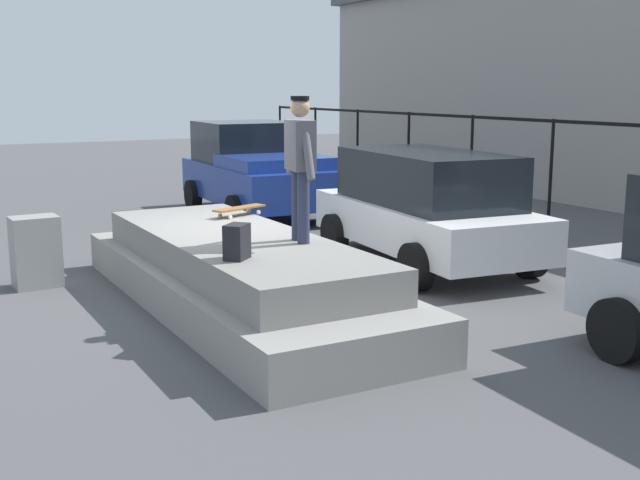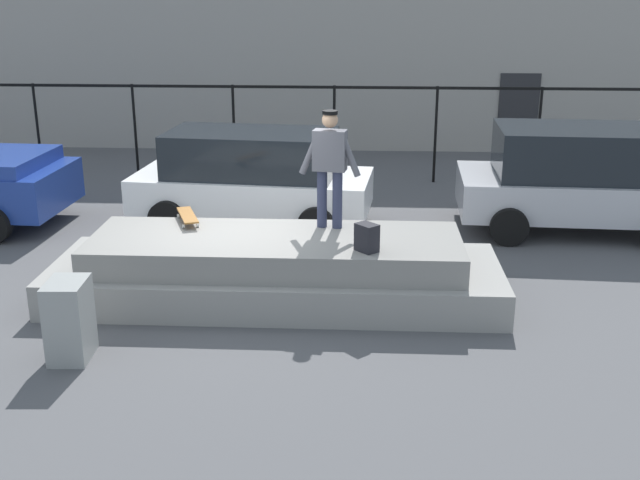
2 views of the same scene
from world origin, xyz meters
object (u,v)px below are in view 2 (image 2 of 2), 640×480
(skateboarder, at_px, (330,161))
(backpack, at_px, (367,238))
(skateboard, at_px, (187,216))
(utility_box, at_px, (69,320))
(car_silver_hatchback_far, at_px, (578,177))
(car_white_hatchback_mid, at_px, (252,176))

(skateboarder, relative_size, backpack, 4.51)
(skateboard, relative_size, utility_box, 0.89)
(skateboarder, relative_size, car_silver_hatchback_far, 0.40)
(skateboarder, distance_m, car_white_hatchback_mid, 3.38)
(backpack, relative_size, utility_box, 0.38)
(skateboarder, bearing_deg, utility_box, -139.78)
(backpack, xyz_separation_m, car_white_hatchback_mid, (-2.02, 3.89, -0.16))
(car_silver_hatchback_far, bearing_deg, utility_box, -143.04)
(backpack, relative_size, car_silver_hatchback_far, 0.09)
(car_white_hatchback_mid, relative_size, car_silver_hatchback_far, 1.04)
(backpack, bearing_deg, skateboarder, -15.74)
(car_white_hatchback_mid, bearing_deg, backpack, -62.57)
(skateboarder, bearing_deg, skateboard, 176.70)
(skateboarder, xyz_separation_m, car_silver_hatchback_far, (4.21, 2.89, -0.88))
(skateboarder, relative_size, skateboard, 1.95)
(skateboard, height_order, car_silver_hatchback_far, car_silver_hatchback_far)
(car_silver_hatchback_far, height_order, utility_box, car_silver_hatchback_far)
(utility_box, bearing_deg, car_silver_hatchback_far, 34.07)
(skateboard, distance_m, utility_box, 2.76)
(skateboard, bearing_deg, car_white_hatchback_mid, 78.53)
(car_white_hatchback_mid, xyz_separation_m, car_silver_hatchback_far, (5.70, 0.02, 0.05))
(skateboarder, xyz_separation_m, backpack, (0.52, -1.01, -0.77))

